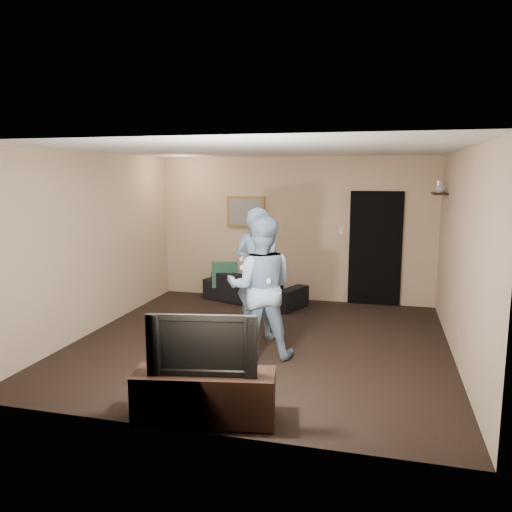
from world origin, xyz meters
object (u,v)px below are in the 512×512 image
(television, at_px, (204,342))
(wii_player_right, at_px, (261,287))
(tv_console, at_px, (205,396))
(wii_player_left, at_px, (258,273))
(sofa, at_px, (254,288))

(television, height_order, wii_player_right, wii_player_right)
(tv_console, bearing_deg, wii_player_left, 82.46)
(sofa, height_order, wii_player_left, wii_player_left)
(sofa, distance_m, wii_player_right, 2.73)
(tv_console, height_order, wii_player_right, wii_player_right)
(sofa, xyz_separation_m, television, (0.66, -4.36, 0.50))
(television, distance_m, wii_player_left, 2.52)
(wii_player_left, xyz_separation_m, wii_player_right, (0.22, -0.71, -0.03))
(wii_player_left, bearing_deg, television, -87.13)
(television, bearing_deg, tv_console, 169.59)
(tv_console, relative_size, wii_player_left, 0.71)
(tv_console, xyz_separation_m, wii_player_right, (0.09, 1.80, 0.64))
(wii_player_right, bearing_deg, wii_player_left, 106.91)
(sofa, bearing_deg, tv_console, 119.75)
(tv_console, bearing_deg, sofa, 88.17)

